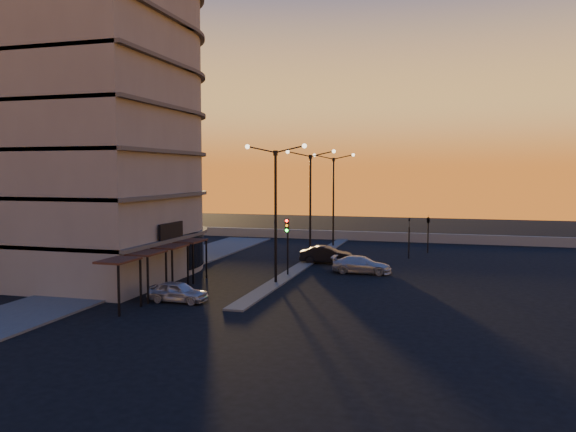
# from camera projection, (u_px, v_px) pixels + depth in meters

# --- Properties ---
(ground) EXTENTS (120.00, 120.00, 0.00)m
(ground) POSITION_uv_depth(u_px,v_px,m) (276.00, 284.00, 38.35)
(ground) COLOR black
(ground) RESTS_ON ground
(sidewalk_west) EXTENTS (5.00, 40.00, 0.12)m
(sidewalk_west) POSITION_uv_depth(u_px,v_px,m) (166.00, 266.00, 45.04)
(sidewalk_west) COLOR #494947
(sidewalk_west) RESTS_ON ground
(median) EXTENTS (1.20, 36.00, 0.12)m
(median) POSITION_uv_depth(u_px,v_px,m) (310.00, 261.00, 47.93)
(median) COLOR #494947
(median) RESTS_ON ground
(parapet) EXTENTS (44.00, 0.50, 1.00)m
(parapet) POSITION_uv_depth(u_px,v_px,m) (361.00, 236.00, 62.70)
(parapet) COLOR gray
(parapet) RESTS_ON ground
(building) EXTENTS (14.35, 17.08, 25.00)m
(building) POSITION_uv_depth(u_px,v_px,m) (94.00, 114.00, 41.27)
(building) COLOR slate
(building) RESTS_ON ground
(streetlamp_near) EXTENTS (4.32, 0.32, 9.51)m
(streetlamp_near) POSITION_uv_depth(u_px,v_px,m) (276.00, 202.00, 37.91)
(streetlamp_near) COLOR black
(streetlamp_near) RESTS_ON ground
(streetlamp_mid) EXTENTS (4.32, 0.32, 9.51)m
(streetlamp_mid) POSITION_uv_depth(u_px,v_px,m) (310.00, 196.00, 47.50)
(streetlamp_mid) COLOR black
(streetlamp_mid) RESTS_ON ground
(streetlamp_far) EXTENTS (4.32, 0.32, 9.51)m
(streetlamp_far) POSITION_uv_depth(u_px,v_px,m) (333.00, 192.00, 57.09)
(streetlamp_far) COLOR black
(streetlamp_far) RESTS_ON ground
(traffic_light_main) EXTENTS (0.28, 0.44, 4.25)m
(traffic_light_main) POSITION_uv_depth(u_px,v_px,m) (287.00, 237.00, 40.88)
(traffic_light_main) COLOR black
(traffic_light_main) RESTS_ON ground
(signal_east_a) EXTENTS (0.13, 0.16, 3.60)m
(signal_east_a) POSITION_uv_depth(u_px,v_px,m) (409.00, 237.00, 49.44)
(signal_east_a) COLOR black
(signal_east_a) RESTS_ON ground
(signal_east_b) EXTENTS (0.42, 1.99, 3.60)m
(signal_east_b) POSITION_uv_depth(u_px,v_px,m) (428.00, 220.00, 52.78)
(signal_east_b) COLOR black
(signal_east_b) RESTS_ON ground
(car_hatchback) EXTENTS (3.63, 1.49, 1.23)m
(car_hatchback) POSITION_uv_depth(u_px,v_px,m) (178.00, 292.00, 32.93)
(car_hatchback) COLOR silver
(car_hatchback) RESTS_ON ground
(car_sedan) EXTENTS (4.50, 1.98, 1.44)m
(car_sedan) POSITION_uv_depth(u_px,v_px,m) (326.00, 255.00, 46.90)
(car_sedan) COLOR black
(car_sedan) RESTS_ON ground
(car_wagon) EXTENTS (4.50, 1.87, 1.30)m
(car_wagon) POSITION_uv_depth(u_px,v_px,m) (362.00, 265.00, 42.28)
(car_wagon) COLOR #B6BABF
(car_wagon) RESTS_ON ground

